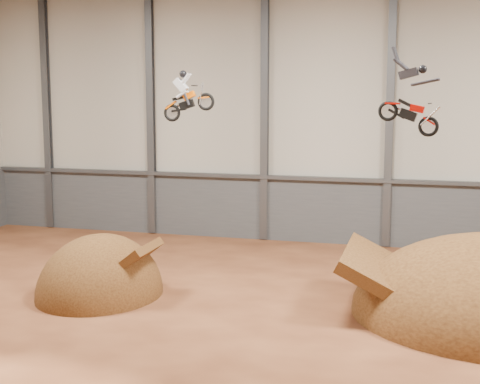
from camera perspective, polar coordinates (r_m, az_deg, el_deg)
floor at (r=22.90m, az=1.69°, el=-12.30°), size 40.00×40.00×0.00m
back_wall at (r=36.19m, az=7.36°, el=6.59°), size 40.00×0.10×14.00m
lower_band_back at (r=36.63m, az=7.19°, el=-1.64°), size 39.80×0.18×3.50m
steel_rail at (r=36.22m, az=7.21°, el=1.12°), size 39.80×0.35×0.20m
steel_column_0 at (r=41.71m, az=-16.14°, el=6.56°), size 0.40×0.36×13.90m
steel_column_1 at (r=38.67m, az=-7.62°, el=6.70°), size 0.40×0.36×13.90m
steel_column_2 at (r=36.61m, az=2.11°, el=6.68°), size 0.40×0.36×13.90m
steel_column_3 at (r=35.69m, az=12.66°, el=6.44°), size 0.40×0.36×13.90m
takeoff_ramp at (r=28.03m, az=-11.81°, el=-8.56°), size 4.96×5.72×4.96m
fmx_rider_a at (r=27.77m, az=-4.19°, el=8.61°), size 2.76×0.92×2.60m
fmx_rider_b at (r=22.95m, az=13.95°, el=8.28°), size 3.48×1.26×3.17m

